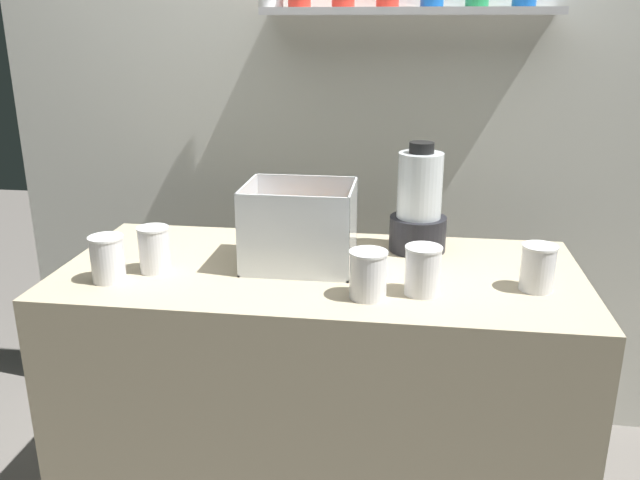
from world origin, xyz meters
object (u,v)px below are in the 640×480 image
(carrot_display_bin, at_px, (300,240))
(juice_cup_mango_far_right, at_px, (538,269))
(blender_pitcher, at_px, (419,207))
(juice_cup_mango_middle, at_px, (368,276))
(juice_cup_pomegranate_far_left, at_px, (108,261))
(juice_cup_orange_right, at_px, (423,274))
(juice_cup_beet_left, at_px, (154,252))

(carrot_display_bin, bearing_deg, juice_cup_mango_far_right, -8.93)
(blender_pitcher, bearing_deg, juice_cup_mango_middle, -107.82)
(carrot_display_bin, distance_m, juice_cup_mango_middle, 0.28)
(juice_cup_mango_middle, bearing_deg, juice_cup_mango_far_right, 14.33)
(juice_cup_mango_middle, relative_size, juice_cup_mango_far_right, 1.01)
(juice_cup_mango_middle, bearing_deg, carrot_display_bin, 134.59)
(carrot_display_bin, height_order, juice_cup_pomegranate_far_left, carrot_display_bin)
(blender_pitcher, distance_m, juice_cup_pomegranate_far_left, 0.86)
(carrot_display_bin, xyz_separation_m, blender_pitcher, (0.32, 0.17, 0.06))
(blender_pitcher, relative_size, juice_cup_mango_middle, 2.68)
(blender_pitcher, bearing_deg, juice_cup_orange_right, -88.02)
(juice_cup_beet_left, distance_m, juice_cup_mango_far_right, 0.99)
(juice_cup_pomegranate_far_left, distance_m, juice_cup_mango_far_right, 1.08)
(juice_cup_beet_left, distance_m, juice_cup_orange_right, 0.71)
(carrot_display_bin, distance_m, juice_cup_beet_left, 0.39)
(juice_cup_pomegranate_far_left, height_order, juice_cup_mango_middle, juice_cup_pomegranate_far_left)
(carrot_display_bin, relative_size, juice_cup_orange_right, 2.40)
(juice_cup_orange_right, bearing_deg, carrot_display_bin, 154.06)
(juice_cup_orange_right, xyz_separation_m, juice_cup_mango_far_right, (0.28, 0.06, 0.00))
(blender_pitcher, bearing_deg, juice_cup_pomegranate_far_left, -155.84)
(blender_pitcher, distance_m, juice_cup_mango_middle, 0.39)
(juice_cup_mango_middle, bearing_deg, juice_cup_beet_left, 170.34)
(juice_cup_mango_far_right, bearing_deg, blender_pitcher, 138.02)
(juice_cup_mango_middle, bearing_deg, juice_cup_orange_right, 17.68)
(blender_pitcher, height_order, juice_cup_orange_right, blender_pitcher)
(juice_cup_pomegranate_far_left, xyz_separation_m, juice_cup_beet_left, (0.09, 0.08, 0.00))
(blender_pitcher, relative_size, juice_cup_orange_right, 2.60)
(carrot_display_bin, distance_m, blender_pitcher, 0.36)
(carrot_display_bin, xyz_separation_m, juice_cup_beet_left, (-0.38, -0.10, -0.02))
(blender_pitcher, bearing_deg, carrot_display_bin, -152.06)
(blender_pitcher, xyz_separation_m, juice_cup_pomegranate_far_left, (-0.79, -0.35, -0.08))
(juice_cup_pomegranate_far_left, bearing_deg, juice_cup_beet_left, 41.15)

